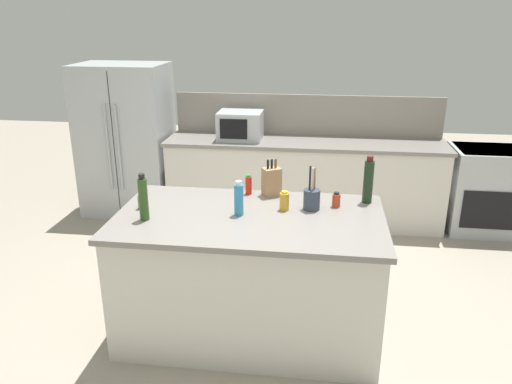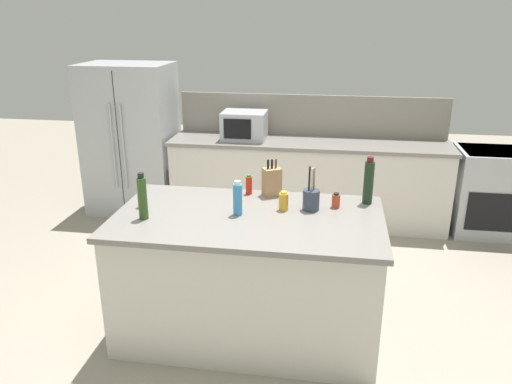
{
  "view_description": "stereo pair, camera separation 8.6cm",
  "coord_description": "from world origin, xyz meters",
  "px_view_note": "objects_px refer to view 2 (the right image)",
  "views": [
    {
      "loc": [
        0.47,
        -3.19,
        2.29
      ],
      "look_at": [
        0.0,
        0.35,
        0.99
      ],
      "focal_mm": 35.0,
      "sensor_mm": 36.0,
      "label": 1
    },
    {
      "loc": [
        0.56,
        -3.18,
        2.29
      ],
      "look_at": [
        0.0,
        0.35,
        0.99
      ],
      "focal_mm": 35.0,
      "sensor_mm": 36.0,
      "label": 2
    }
  ],
  "objects_px": {
    "utensil_crock": "(311,199)",
    "hot_sauce_bottle": "(249,185)",
    "honey_jar": "(284,201)",
    "spice_jar_paprika": "(336,201)",
    "spice_jar_oregano": "(141,201)",
    "microwave": "(244,125)",
    "dish_soap_bottle": "(238,199)",
    "knife_block": "(272,182)",
    "range_oven": "(490,191)",
    "olive_oil_bottle": "(142,197)",
    "refrigerator": "(131,139)",
    "wine_bottle": "(369,182)"
  },
  "relations": [
    {
      "from": "knife_block",
      "to": "olive_oil_bottle",
      "type": "distance_m",
      "value": 1.01
    },
    {
      "from": "knife_block",
      "to": "olive_oil_bottle",
      "type": "xyz_separation_m",
      "value": [
        -0.81,
        -0.59,
        0.04
      ]
    },
    {
      "from": "knife_block",
      "to": "hot_sauce_bottle",
      "type": "xyz_separation_m",
      "value": [
        -0.18,
        0.01,
        -0.04
      ]
    },
    {
      "from": "dish_soap_bottle",
      "to": "microwave",
      "type": "bearing_deg",
      "value": 99.0
    },
    {
      "from": "dish_soap_bottle",
      "to": "honey_jar",
      "type": "bearing_deg",
      "value": 23.57
    },
    {
      "from": "knife_block",
      "to": "honey_jar",
      "type": "xyz_separation_m",
      "value": [
        0.12,
        -0.29,
        -0.05
      ]
    },
    {
      "from": "utensil_crock",
      "to": "spice_jar_oregano",
      "type": "height_order",
      "value": "utensil_crock"
    },
    {
      "from": "knife_block",
      "to": "olive_oil_bottle",
      "type": "bearing_deg",
      "value": -174.96
    },
    {
      "from": "olive_oil_bottle",
      "to": "wine_bottle",
      "type": "bearing_deg",
      "value": 19.33
    },
    {
      "from": "honey_jar",
      "to": "spice_jar_paprika",
      "type": "bearing_deg",
      "value": 16.7
    },
    {
      "from": "spice_jar_paprika",
      "to": "utensil_crock",
      "type": "bearing_deg",
      "value": -157.43
    },
    {
      "from": "range_oven",
      "to": "microwave",
      "type": "distance_m",
      "value": 2.76
    },
    {
      "from": "hot_sauce_bottle",
      "to": "refrigerator",
      "type": "bearing_deg",
      "value": 133.42
    },
    {
      "from": "spice_jar_oregano",
      "to": "honey_jar",
      "type": "xyz_separation_m",
      "value": [
        1.03,
        0.11,
        0.01
      ]
    },
    {
      "from": "refrigerator",
      "to": "knife_block",
      "type": "height_order",
      "value": "refrigerator"
    },
    {
      "from": "spice_jar_paprika",
      "to": "dish_soap_bottle",
      "type": "distance_m",
      "value": 0.73
    },
    {
      "from": "knife_block",
      "to": "spice_jar_paprika",
      "type": "relative_size",
      "value": 2.58
    },
    {
      "from": "olive_oil_bottle",
      "to": "honey_jar",
      "type": "relative_size",
      "value": 2.32
    },
    {
      "from": "microwave",
      "to": "utensil_crock",
      "type": "distance_m",
      "value": 2.19
    },
    {
      "from": "spice_jar_oregano",
      "to": "hot_sauce_bottle",
      "type": "height_order",
      "value": "hot_sauce_bottle"
    },
    {
      "from": "range_oven",
      "to": "knife_block",
      "type": "distance_m",
      "value": 2.85
    },
    {
      "from": "microwave",
      "to": "dish_soap_bottle",
      "type": "height_order",
      "value": "microwave"
    },
    {
      "from": "range_oven",
      "to": "spice_jar_oregano",
      "type": "bearing_deg",
      "value": -144.68
    },
    {
      "from": "knife_block",
      "to": "olive_oil_bottle",
      "type": "relative_size",
      "value": 0.88
    },
    {
      "from": "honey_jar",
      "to": "dish_soap_bottle",
      "type": "height_order",
      "value": "dish_soap_bottle"
    },
    {
      "from": "knife_block",
      "to": "utensil_crock",
      "type": "bearing_deg",
      "value": -69.53
    },
    {
      "from": "wine_bottle",
      "to": "olive_oil_bottle",
      "type": "bearing_deg",
      "value": -160.67
    },
    {
      "from": "spice_jar_oregano",
      "to": "hot_sauce_bottle",
      "type": "relative_size",
      "value": 0.73
    },
    {
      "from": "refrigerator",
      "to": "spice_jar_oregano",
      "type": "bearing_deg",
      "value": -65.97
    },
    {
      "from": "wine_bottle",
      "to": "honey_jar",
      "type": "xyz_separation_m",
      "value": [
        -0.6,
        -0.24,
        -0.1
      ]
    },
    {
      "from": "spice_jar_oregano",
      "to": "olive_oil_bottle",
      "type": "height_order",
      "value": "olive_oil_bottle"
    },
    {
      "from": "utensil_crock",
      "to": "hot_sauce_bottle",
      "type": "distance_m",
      "value": 0.56
    },
    {
      "from": "hot_sauce_bottle",
      "to": "olive_oil_bottle",
      "type": "bearing_deg",
      "value": -136.48
    },
    {
      "from": "microwave",
      "to": "hot_sauce_bottle",
      "type": "height_order",
      "value": "microwave"
    },
    {
      "from": "honey_jar",
      "to": "knife_block",
      "type": "bearing_deg",
      "value": 112.95
    },
    {
      "from": "hot_sauce_bottle",
      "to": "range_oven",
      "type": "bearing_deg",
      "value": 37.01
    },
    {
      "from": "spice_jar_oregano",
      "to": "dish_soap_bottle",
      "type": "distance_m",
      "value": 0.72
    },
    {
      "from": "spice_jar_paprika",
      "to": "olive_oil_bottle",
      "type": "distance_m",
      "value": 1.37
    },
    {
      "from": "range_oven",
      "to": "dish_soap_bottle",
      "type": "distance_m",
      "value": 3.26
    },
    {
      "from": "spice_jar_oregano",
      "to": "olive_oil_bottle",
      "type": "relative_size",
      "value": 0.35
    },
    {
      "from": "refrigerator",
      "to": "hot_sauce_bottle",
      "type": "bearing_deg",
      "value": -46.58
    },
    {
      "from": "spice_jar_oregano",
      "to": "honey_jar",
      "type": "bearing_deg",
      "value": 6.17
    },
    {
      "from": "honey_jar",
      "to": "utensil_crock",
      "type": "bearing_deg",
      "value": 11.01
    },
    {
      "from": "range_oven",
      "to": "olive_oil_bottle",
      "type": "height_order",
      "value": "olive_oil_bottle"
    },
    {
      "from": "range_oven",
      "to": "honey_jar",
      "type": "distance_m",
      "value": 2.94
    },
    {
      "from": "refrigerator",
      "to": "spice_jar_paprika",
      "type": "bearing_deg",
      "value": -39.91
    },
    {
      "from": "range_oven",
      "to": "hot_sauce_bottle",
      "type": "xyz_separation_m",
      "value": [
        -2.34,
        -1.76,
        0.55
      ]
    },
    {
      "from": "microwave",
      "to": "knife_block",
      "type": "distance_m",
      "value": 1.85
    },
    {
      "from": "knife_block",
      "to": "dish_soap_bottle",
      "type": "xyz_separation_m",
      "value": [
        -0.19,
        -0.42,
        0.0
      ]
    },
    {
      "from": "wine_bottle",
      "to": "range_oven",
      "type": "bearing_deg",
      "value": 51.85
    }
  ]
}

